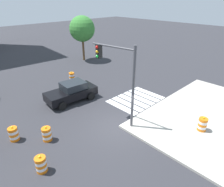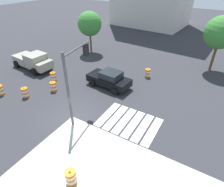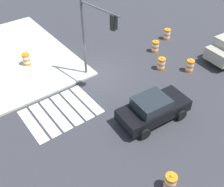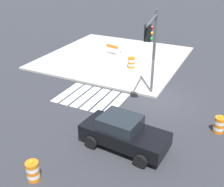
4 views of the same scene
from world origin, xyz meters
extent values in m
plane|color=#2D2D33|center=(0.00, 0.00, 0.00)|extent=(120.00, 120.00, 0.00)
cube|color=silver|center=(2.12, 1.80, 0.01)|extent=(0.60, 3.20, 0.02)
cube|color=silver|center=(2.88, 1.80, 0.01)|extent=(0.60, 3.20, 0.02)
cube|color=silver|center=(3.62, 1.80, 0.01)|extent=(0.60, 3.20, 0.02)
cube|color=silver|center=(4.38, 1.80, 0.01)|extent=(0.60, 3.20, 0.02)
cube|color=silver|center=(5.12, 1.80, 0.01)|extent=(0.60, 3.20, 0.02)
cube|color=silver|center=(5.88, 1.80, 0.01)|extent=(0.60, 3.20, 0.02)
cube|color=black|center=(-0.11, 5.58, 0.68)|extent=(4.43, 2.18, 0.70)
cube|color=#1E2328|center=(0.14, 5.56, 1.33)|extent=(2.02, 1.75, 0.60)
cylinder|color=black|center=(-1.53, 4.74, 0.33)|extent=(0.68, 0.29, 0.66)
cylinder|color=black|center=(-1.38, 6.64, 0.33)|extent=(0.68, 0.29, 0.66)
cylinder|color=black|center=(1.16, 4.53, 0.33)|extent=(0.68, 0.29, 0.66)
cylinder|color=black|center=(1.31, 6.42, 0.33)|extent=(0.68, 0.29, 0.66)
cylinder|color=orange|center=(-4.17, 2.19, 0.09)|extent=(0.56, 0.56, 0.18)
cylinder|color=white|center=(-4.17, 2.19, 0.27)|extent=(0.56, 0.56, 0.18)
cylinder|color=orange|center=(-4.17, 2.19, 0.45)|extent=(0.56, 0.56, 0.18)
cylinder|color=white|center=(-4.17, 2.19, 0.63)|extent=(0.56, 0.56, 0.18)
cylinder|color=orange|center=(-4.17, 2.19, 0.81)|extent=(0.56, 0.56, 0.18)
sphere|color=yellow|center=(-4.17, 2.19, 0.96)|extent=(0.12, 0.12, 0.12)
cylinder|color=orange|center=(-5.56, 0.13, 0.09)|extent=(0.56, 0.56, 0.18)
cylinder|color=white|center=(-5.56, 0.13, 0.27)|extent=(0.56, 0.56, 0.18)
cylinder|color=orange|center=(-5.56, 0.13, 0.45)|extent=(0.56, 0.56, 0.18)
cylinder|color=white|center=(-5.56, 0.13, 0.63)|extent=(0.56, 0.56, 0.18)
cylinder|color=orange|center=(-5.56, 0.13, 0.81)|extent=(0.56, 0.56, 0.18)
sphere|color=yellow|center=(-5.56, 0.13, 0.96)|extent=(0.12, 0.12, 0.12)
cylinder|color=orange|center=(2.44, 9.36, 0.09)|extent=(0.56, 0.56, 0.18)
cylinder|color=white|center=(2.44, 9.36, 0.27)|extent=(0.56, 0.56, 0.18)
cylinder|color=orange|center=(2.44, 9.36, 0.45)|extent=(0.56, 0.56, 0.18)
cylinder|color=white|center=(2.44, 9.36, 0.63)|extent=(0.56, 0.56, 0.18)
cylinder|color=orange|center=(2.44, 9.36, 0.81)|extent=(0.56, 0.56, 0.18)
sphere|color=yellow|center=(2.44, 9.36, 0.96)|extent=(0.12, 0.12, 0.12)
cylinder|color=orange|center=(-5.64, 3.63, 0.09)|extent=(0.56, 0.56, 0.18)
cylinder|color=white|center=(-5.64, 3.63, 0.27)|extent=(0.56, 0.56, 0.18)
cylinder|color=orange|center=(-5.64, 3.63, 0.45)|extent=(0.56, 0.56, 0.18)
cylinder|color=white|center=(-5.64, 3.63, 0.63)|extent=(0.56, 0.56, 0.18)
cylinder|color=orange|center=(-5.64, 3.63, 0.81)|extent=(0.56, 0.56, 0.18)
sphere|color=yellow|center=(-5.64, 3.63, 0.96)|extent=(0.12, 0.12, 0.12)
cylinder|color=orange|center=(3.57, -4.15, 0.24)|extent=(0.56, 0.56, 0.18)
cylinder|color=white|center=(3.57, -4.15, 0.42)|extent=(0.56, 0.56, 0.18)
cylinder|color=orange|center=(3.57, -4.15, 0.60)|extent=(0.56, 0.56, 0.18)
cylinder|color=white|center=(3.57, -4.15, 0.78)|extent=(0.56, 0.56, 0.18)
cylinder|color=orange|center=(3.57, -4.15, 0.96)|extent=(0.56, 0.56, 0.18)
sphere|color=yellow|center=(3.57, -4.15, 1.11)|extent=(0.12, 0.12, 0.12)
cylinder|color=#4C4C51|center=(0.60, -0.60, 2.90)|extent=(0.18, 0.18, 5.50)
cylinder|color=#4C4C51|center=(0.35, 0.98, 5.35)|extent=(0.62, 3.18, 0.12)
cube|color=black|center=(0.18, 2.09, 4.90)|extent=(0.40, 0.33, 0.90)
sphere|color=red|center=(-0.01, 2.06, 5.20)|extent=(0.20, 0.20, 0.20)
sphere|color=#F2A514|center=(-0.01, 2.06, 4.90)|extent=(0.20, 0.20, 0.20)
sphere|color=green|center=(-0.01, 2.06, 4.60)|extent=(0.20, 0.20, 0.20)
cylinder|color=brown|center=(7.99, 14.65, 1.54)|extent=(0.28, 0.28, 3.08)
sphere|color=#387F33|center=(7.99, 14.65, 4.27)|extent=(3.38, 3.38, 3.38)
camera|label=1|loc=(-8.07, -7.66, 8.09)|focal=31.51mm
camera|label=2|loc=(8.34, -7.98, 9.53)|focal=29.98mm
camera|label=3|loc=(8.66, 13.17, 11.48)|focal=43.10mm
camera|label=4|loc=(-4.48, 15.87, 8.63)|focal=44.26mm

